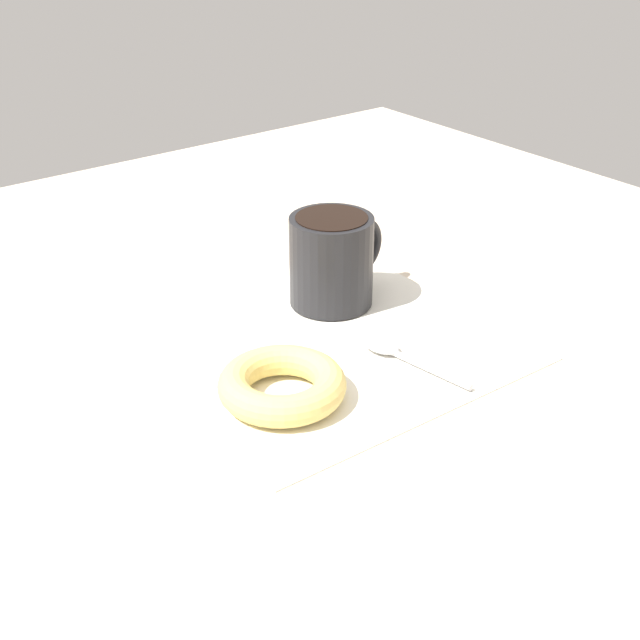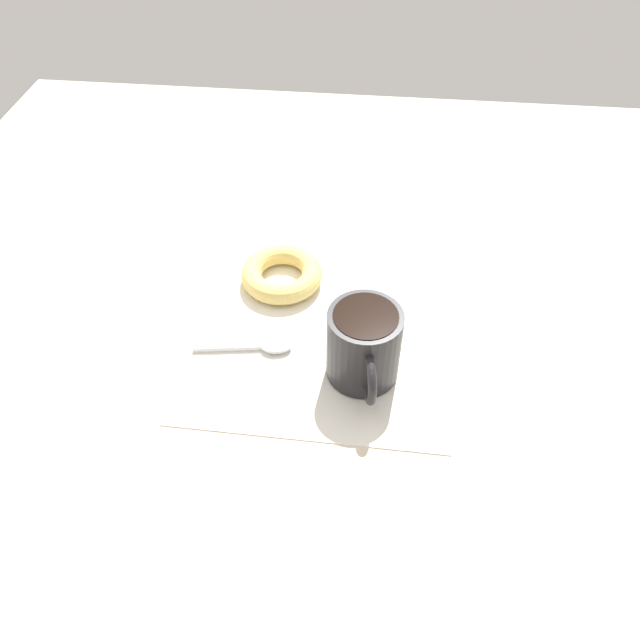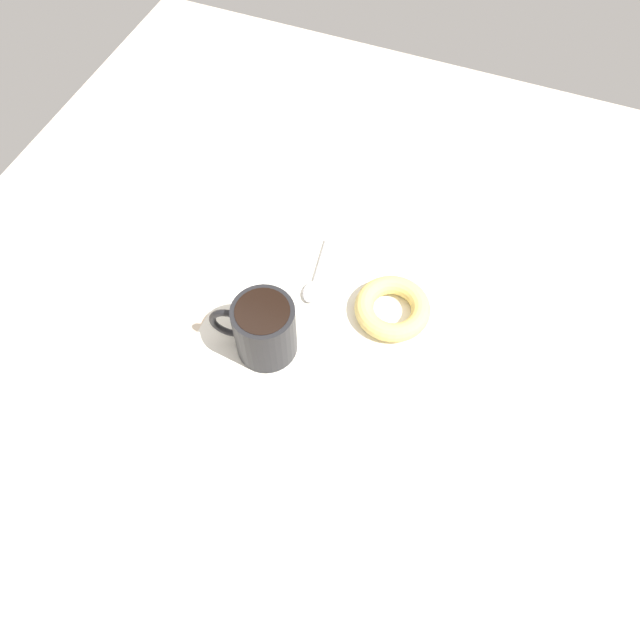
{
  "view_description": "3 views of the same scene",
  "coord_description": "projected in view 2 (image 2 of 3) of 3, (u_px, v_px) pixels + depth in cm",
  "views": [
    {
      "loc": [
        53.67,
        -41.2,
        39.86
      ],
      "look_at": [
        -1.82,
        1.61,
        2.3
      ],
      "focal_mm": 50.0,
      "sensor_mm": 36.0,
      "label": 1
    },
    {
      "loc": [
        -7.12,
        52.03,
        54.62
      ],
      "look_at": [
        -1.82,
        1.61,
        2.3
      ],
      "focal_mm": 35.0,
      "sensor_mm": 36.0,
      "label": 2
    },
    {
      "loc": [
        -42.37,
        -14.5,
        72.94
      ],
      "look_at": [
        -1.82,
        1.61,
        2.3
      ],
      "focal_mm": 35.0,
      "sensor_mm": 36.0,
      "label": 3
    }
  ],
  "objects": [
    {
      "name": "napkin",
      "position": [
        320.0,
        333.0,
        0.74
      ],
      "size": [
        30.84,
        30.84,
        0.3
      ],
      "primitive_type": "cube",
      "rotation": [
        0.0,
        0.0,
        -0.02
      ],
      "color": "white",
      "rests_on": "ground_plane"
    },
    {
      "name": "donut",
      "position": [
        282.0,
        274.0,
        0.8
      ],
      "size": [
        10.39,
        10.39,
        2.62
      ],
      "primitive_type": "torus",
      "color": "#E5C66B",
      "rests_on": "napkin"
    },
    {
      "name": "ground_plane",
      "position": [
        307.0,
        328.0,
        0.76
      ],
      "size": [
        120.0,
        120.0,
        2.0
      ],
      "primitive_type": "cube",
      "color": "beige"
    },
    {
      "name": "spoon",
      "position": [
        264.0,
        346.0,
        0.72
      ],
      "size": [
        11.57,
        3.13,
        0.9
      ],
      "color": "silver",
      "rests_on": "napkin"
    },
    {
      "name": "coffee_cup",
      "position": [
        364.0,
        345.0,
        0.67
      ],
      "size": [
        8.05,
        11.41,
        8.86
      ],
      "color": "black",
      "rests_on": "napkin"
    }
  ]
}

